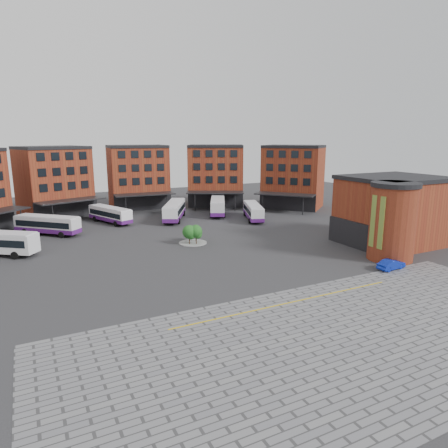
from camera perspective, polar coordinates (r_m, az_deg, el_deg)
name	(u,v)px	position (r m, az deg, el deg)	size (l,w,h in m)	color
ground	(214,266)	(52.18, -1.49, -6.08)	(160.00, 160.00, 0.00)	#28282B
paving_zone	(346,337)	(36.37, 17.10, -15.20)	(50.00, 22.00, 0.02)	slate
yellow_line	(290,302)	(41.84, 9.42, -11.00)	(26.00, 0.15, 0.02)	gold
main_building	(113,183)	(85.14, -15.61, 5.66)	(94.14, 42.48, 14.60)	maroon
east_building	(393,212)	(65.89, 22.94, 1.58)	(17.40, 15.40, 10.60)	maroon
tree_island	(194,233)	(62.72, -4.36, -1.28)	(4.40, 4.40, 3.12)	gray
bus_b	(47,225)	(74.71, -23.92, -0.07)	(10.40, 9.98, 3.30)	silver
bus_c	(110,214)	(80.91, -15.96, 1.34)	(6.63, 11.26, 3.14)	white
bus_d	(174,210)	(81.35, -7.09, 1.95)	(8.48, 12.57, 3.57)	white
bus_e	(218,205)	(86.59, -0.90, 2.68)	(8.21, 12.67, 3.57)	silver
bus_f	(253,211)	(81.20, 4.21, 1.84)	(6.61, 11.44, 3.18)	silver
blue_car	(391,264)	(55.09, 22.78, -5.35)	(1.40, 4.01, 1.32)	#0C21A1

